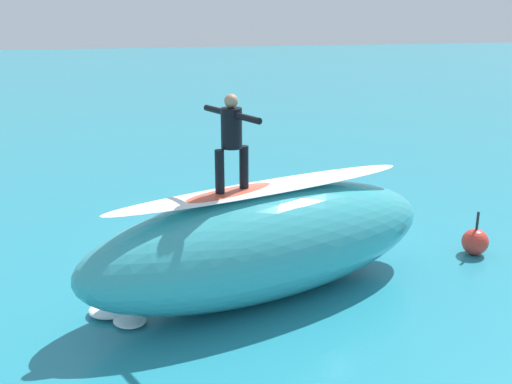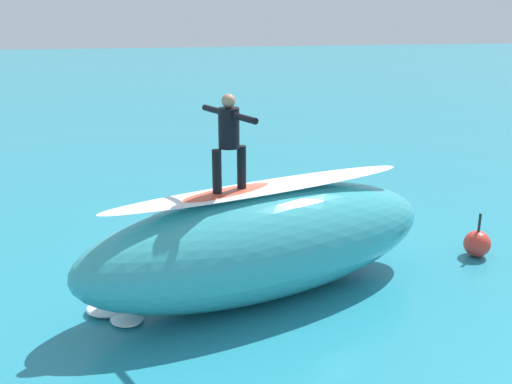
{
  "view_description": "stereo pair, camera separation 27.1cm",
  "coord_description": "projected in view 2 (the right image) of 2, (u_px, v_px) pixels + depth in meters",
  "views": [
    {
      "loc": [
        2.79,
        12.25,
        5.13
      ],
      "look_at": [
        0.48,
        0.86,
        1.46
      ],
      "focal_mm": 42.53,
      "sensor_mm": 36.0,
      "label": 1
    },
    {
      "loc": [
        2.52,
        12.3,
        5.13
      ],
      "look_at": [
        0.48,
        0.86,
        1.46
      ],
      "focal_mm": 42.53,
      "sensor_mm": 36.0,
      "label": 2
    }
  ],
  "objects": [
    {
      "name": "surfboard_paddling",
      "position": [
        275.0,
        226.0,
        14.39
      ],
      "size": [
        2.04,
        1.13,
        0.06
      ],
      "primitive_type": "ellipsoid",
      "rotation": [
        0.0,
        0.0,
        2.83
      ],
      "color": "#EAE5C6",
      "rests_on": "ground_plane"
    },
    {
      "name": "ground_plane",
      "position": [
        270.0,
        242.0,
        13.51
      ],
      "size": [
        120.0,
        120.0,
        0.0
      ],
      "primitive_type": "plane",
      "color": "teal"
    },
    {
      "name": "wave_crest",
      "position": [
        263.0,
        243.0,
        10.86
      ],
      "size": [
        7.28,
        4.4,
        1.98
      ],
      "primitive_type": "ellipsoid",
      "rotation": [
        0.0,
        0.0,
        0.33
      ],
      "color": "teal",
      "rests_on": "ground_plane"
    },
    {
      "name": "foam_patch_near",
      "position": [
        317.0,
        243.0,
        13.25
      ],
      "size": [
        1.23,
        1.22,
        0.15
      ],
      "primitive_type": "ellipsoid",
      "rotation": [
        0.0,
        0.0,
        2.4
      ],
      "color": "white",
      "rests_on": "ground_plane"
    },
    {
      "name": "buoy_marker",
      "position": [
        477.0,
        244.0,
        12.67
      ],
      "size": [
        0.56,
        0.56,
        0.95
      ],
      "color": "red",
      "rests_on": "ground_plane"
    },
    {
      "name": "foam_patch_mid",
      "position": [
        109.0,
        307.0,
        10.44
      ],
      "size": [
        0.8,
        0.72,
        0.17
      ],
      "primitive_type": "ellipsoid",
      "rotation": [
        0.0,
        0.0,
        0.05
      ],
      "color": "white",
      "rests_on": "ground_plane"
    },
    {
      "name": "wave_foam_lip",
      "position": [
        264.0,
        188.0,
        10.55
      ],
      "size": [
        5.82,
        2.67,
        0.08
      ],
      "primitive_type": "ellipsoid",
      "rotation": [
        0.0,
        0.0,
        0.33
      ],
      "color": "white",
      "rests_on": "wave_crest"
    },
    {
      "name": "surfer_riding",
      "position": [
        229.0,
        135.0,
        9.94
      ],
      "size": [
        0.74,
        1.44,
        1.62
      ],
      "rotation": [
        0.0,
        0.0,
        0.43
      ],
      "color": "black",
      "rests_on": "surfboard_riding"
    },
    {
      "name": "foam_patch_far",
      "position": [
        127.0,
        319.0,
        10.13
      ],
      "size": [
        0.78,
        0.79,
        0.1
      ],
      "primitive_type": "ellipsoid",
      "rotation": [
        0.0,
        0.0,
        2.19
      ],
      "color": "white",
      "rests_on": "ground_plane"
    },
    {
      "name": "surfer_paddling",
      "position": [
        270.0,
        219.0,
        14.36
      ],
      "size": [
        1.6,
        0.71,
        0.29
      ],
      "rotation": [
        0.0,
        0.0,
        2.83
      ],
      "color": "black",
      "rests_on": "surfboard_paddling"
    },
    {
      "name": "surfboard_riding",
      "position": [
        230.0,
        193.0,
        10.24
      ],
      "size": [
        2.15,
        1.38,
        0.1
      ],
      "primitive_type": "ellipsoid",
      "rotation": [
        0.0,
        0.0,
        0.43
      ],
      "color": "#E0563D",
      "rests_on": "wave_crest"
    }
  ]
}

